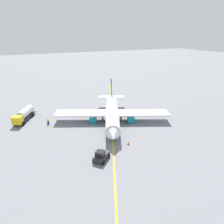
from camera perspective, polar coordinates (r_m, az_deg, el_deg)
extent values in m
plane|color=slate|center=(57.95, 0.00, -2.77)|extent=(400.00, 400.00, 0.00)
cylinder|color=white|center=(56.89, 0.00, -0.24)|extent=(23.20, 12.64, 3.50)
cube|color=teal|center=(57.25, 0.00, -1.13)|extent=(21.74, 11.54, 0.98)
cone|color=white|center=(44.86, 0.33, -6.40)|extent=(4.36, 4.39, 3.36)
cone|color=white|center=(69.88, -0.22, 4.18)|extent=(5.42, 4.56, 2.97)
cube|color=teal|center=(68.23, -0.22, 7.07)|extent=(3.08, 1.60, 5.20)
cube|color=white|center=(69.24, -0.21, 4.06)|extent=(5.54, 8.66, 0.24)
cube|color=white|center=(57.99, -0.02, -0.28)|extent=(16.76, 30.49, 0.36)
cylinder|color=teal|center=(58.04, 5.14, -1.68)|extent=(3.77, 3.20, 2.10)
cylinder|color=teal|center=(57.86, -5.16, -1.76)|extent=(3.77, 3.20, 2.10)
cylinder|color=#4C4C51|center=(48.54, 0.23, -6.29)|extent=(0.24, 0.24, 1.15)
cylinder|color=black|center=(48.81, 0.23, -6.89)|extent=(1.17, 0.80, 1.10)
cylinder|color=#4C4C51|center=(59.46, 2.47, -0.97)|extent=(0.24, 0.24, 1.15)
cylinder|color=black|center=(59.67, 2.46, -1.48)|extent=(1.17, 0.80, 1.10)
cylinder|color=#4C4C51|center=(59.37, -2.55, -1.01)|extent=(0.24, 0.24, 1.15)
cylinder|color=black|center=(59.58, -2.54, -1.52)|extent=(1.17, 0.80, 1.10)
cube|color=#2D2D33|center=(64.27, -22.49, -1.31)|extent=(9.55, 6.54, 0.30)
cube|color=yellow|center=(60.36, -24.26, -2.04)|extent=(2.88, 3.05, 2.00)
cube|color=black|center=(59.48, -24.68, -2.02)|extent=(1.06, 1.85, 0.90)
cylinder|color=silver|center=(64.33, -22.44, -0.04)|extent=(6.97, 5.08, 2.30)
cylinder|color=black|center=(60.55, -22.88, -2.89)|extent=(1.14, 0.81, 1.10)
cylinder|color=black|center=(61.66, -24.98, -2.80)|extent=(1.14, 0.81, 1.10)
cylinder|color=black|center=(65.77, -20.67, -0.69)|extent=(1.14, 0.81, 1.10)
cylinder|color=black|center=(66.80, -22.65, -0.65)|extent=(1.14, 0.81, 1.10)
cube|color=#232328|center=(41.59, -2.89, -11.87)|extent=(3.90, 4.01, 0.90)
cube|color=black|center=(40.73, -3.23, -11.16)|extent=(2.13, 2.11, 0.90)
cylinder|color=black|center=(43.19, -3.32, -11.22)|extent=(0.76, 0.79, 0.80)
cylinder|color=black|center=(42.46, -0.85, -11.81)|extent=(0.76, 0.79, 0.80)
cylinder|color=black|center=(41.27, -4.97, -12.97)|extent=(0.76, 0.79, 0.80)
cylinder|color=black|center=(40.51, -2.40, -13.63)|extent=(0.76, 0.79, 0.80)
cube|color=navy|center=(59.11, -16.90, -2.79)|extent=(0.54, 0.50, 0.85)
cube|color=yellow|center=(58.83, -16.97, -2.15)|extent=(0.63, 0.58, 0.60)
sphere|color=tan|center=(58.67, -17.02, -1.75)|extent=(0.24, 0.24, 0.24)
cone|color=#F2590F|center=(46.98, 4.48, -8.44)|extent=(0.63, 0.63, 0.70)
cube|color=yellow|center=(57.95, 0.00, -2.76)|extent=(80.77, 35.13, 0.01)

